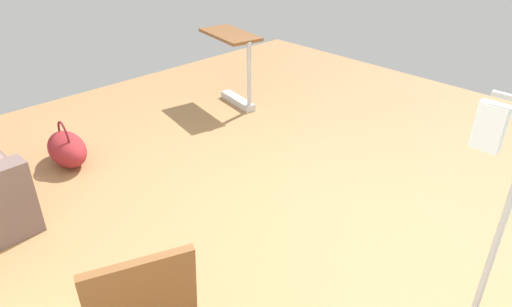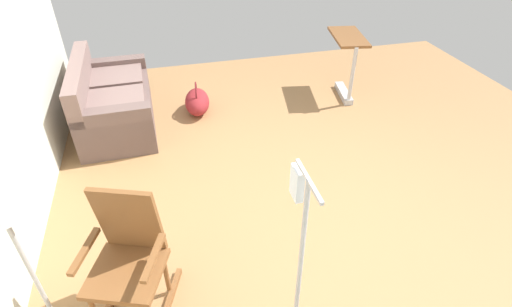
# 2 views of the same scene
# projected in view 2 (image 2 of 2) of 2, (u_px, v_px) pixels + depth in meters

# --- Properties ---
(ground_plane) EXTENTS (7.41, 7.41, 0.00)m
(ground_plane) POSITION_uv_depth(u_px,v_px,m) (316.00, 202.00, 3.92)
(ground_plane) COLOR #9E7247
(couch) EXTENTS (1.61, 0.88, 0.85)m
(couch) POSITION_uv_depth(u_px,v_px,m) (113.00, 103.00, 4.94)
(couch) COLOR #68534F
(couch) RESTS_ON ground
(rocking_chair) EXTENTS (0.88, 0.71, 1.05)m
(rocking_chair) POSITION_uv_depth(u_px,v_px,m) (129.00, 259.00, 2.72)
(rocking_chair) COLOR brown
(rocking_chair) RESTS_ON ground
(overbed_table) EXTENTS (0.87, 0.53, 0.84)m
(overbed_table) POSITION_uv_depth(u_px,v_px,m) (347.00, 59.00, 5.50)
(overbed_table) COLOR #B2B5BA
(overbed_table) RESTS_ON ground
(duffel_bag) EXTENTS (0.59, 0.38, 0.43)m
(duffel_bag) POSITION_uv_depth(u_px,v_px,m) (197.00, 102.00, 5.29)
(duffel_bag) COLOR maroon
(duffel_bag) RESTS_ON ground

